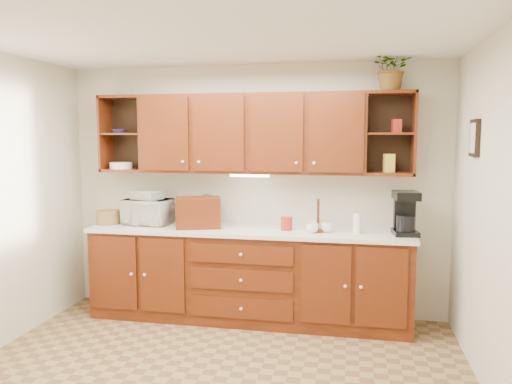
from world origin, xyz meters
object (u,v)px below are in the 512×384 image
at_px(microwave, 148,212).
at_px(bread_box, 198,213).
at_px(potted_plant, 393,68).
at_px(coffee_maker, 405,214).

xyz_separation_m(microwave, bread_box, (0.59, -0.10, 0.02)).
bearing_deg(potted_plant, microwave, -179.16).
distance_m(bread_box, potted_plant, 2.35).
distance_m(coffee_maker, potted_plant, 1.38).
distance_m(microwave, bread_box, 0.60).
bearing_deg(bread_box, potted_plant, -13.49).
xyz_separation_m(microwave, coffee_maker, (2.62, -0.06, 0.07)).
bearing_deg(potted_plant, bread_box, -175.90).
height_order(microwave, coffee_maker, coffee_maker).
height_order(bread_box, coffee_maker, coffee_maker).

